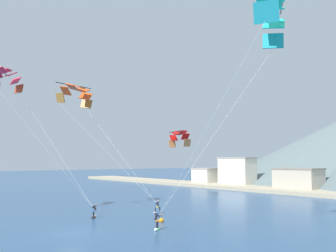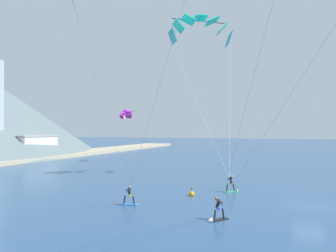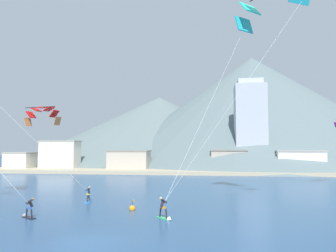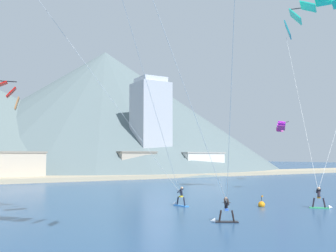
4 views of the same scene
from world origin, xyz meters
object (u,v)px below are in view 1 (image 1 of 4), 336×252
(parafoil_kite_near_trail, at_px, (7,78))
(race_marker_buoy, at_px, (161,220))
(parafoil_kite_near_lead, at_px, (76,94))
(kitesurfer_mid_center, at_px, (156,224))
(parafoil_kite_distant_high_outer, at_px, (179,137))
(parafoil_kite_mid_center, at_px, (271,12))
(kitesurfer_near_lead, at_px, (159,209))
(kitesurfer_near_trail, at_px, (94,214))

(parafoil_kite_near_trail, height_order, race_marker_buoy, parafoil_kite_near_trail)
(parafoil_kite_near_lead, height_order, parafoil_kite_near_trail, parafoil_kite_near_trail)
(kitesurfer_mid_center, height_order, parafoil_kite_near_trail, parafoil_kite_near_trail)
(parafoil_kite_near_lead, height_order, parafoil_kite_distant_high_outer, parafoil_kite_near_lead)
(race_marker_buoy, bearing_deg, parafoil_kite_mid_center, 12.11)
(parafoil_kite_mid_center, distance_m, race_marker_buoy, 23.50)
(kitesurfer_near_lead, height_order, race_marker_buoy, kitesurfer_near_lead)
(kitesurfer_near_lead, relative_size, parafoil_kite_near_lead, 0.11)
(kitesurfer_near_trail, distance_m, parafoil_kite_mid_center, 28.62)
(parafoil_kite_near_trail, relative_size, race_marker_buoy, 16.29)
(kitesurfer_near_lead, bearing_deg, parafoil_kite_distant_high_outer, 132.11)
(kitesurfer_mid_center, distance_m, parafoil_kite_distant_high_outer, 33.01)
(parafoil_kite_near_lead, xyz_separation_m, race_marker_buoy, (16.55, 2.33, -15.75))
(kitesurfer_near_trail, bearing_deg, race_marker_buoy, 29.08)
(kitesurfer_near_lead, height_order, parafoil_kite_near_trail, parafoil_kite_near_trail)
(race_marker_buoy, bearing_deg, parafoil_kite_distant_high_outer, 135.26)
(kitesurfer_near_trail, relative_size, kitesurfer_mid_center, 0.95)
(parafoil_kite_near_lead, relative_size, parafoil_kite_distant_high_outer, 2.55)
(kitesurfer_mid_center, relative_size, parafoil_kite_mid_center, 0.09)
(parafoil_kite_mid_center, bearing_deg, kitesurfer_near_trail, -161.18)
(parafoil_kite_near_trail, bearing_deg, kitesurfer_mid_center, 24.15)
(kitesurfer_near_trail, height_order, parafoil_kite_near_trail, parafoil_kite_near_trail)
(kitesurfer_mid_center, bearing_deg, kitesurfer_near_lead, 141.28)
(parafoil_kite_near_lead, bearing_deg, race_marker_buoy, 8.01)
(parafoil_kite_distant_high_outer, bearing_deg, parafoil_kite_near_trail, -84.45)
(kitesurfer_near_lead, relative_size, parafoil_kite_near_trail, 0.11)
(race_marker_buoy, bearing_deg, parafoil_kite_near_trail, -143.45)
(parafoil_kite_near_trail, xyz_separation_m, race_marker_buoy, (16.03, 11.88, -16.55))
(parafoil_kite_near_lead, bearing_deg, kitesurfer_near_trail, -10.87)
(kitesurfer_mid_center, xyz_separation_m, parafoil_kite_mid_center, (9.23, 5.89, 19.30))
(parafoil_kite_near_trail, bearing_deg, kitesurfer_near_lead, 56.29)
(parafoil_kite_mid_center, relative_size, race_marker_buoy, 19.59)
(parafoil_kite_near_trail, bearing_deg, race_marker_buoy, 36.55)
(kitesurfer_near_trail, xyz_separation_m, kitesurfer_mid_center, (10.70, 0.90, 0.09))
(parafoil_kite_near_trail, height_order, parafoil_kite_mid_center, parafoil_kite_mid_center)
(kitesurfer_near_trail, height_order, race_marker_buoy, kitesurfer_near_trail)
(kitesurfer_mid_center, distance_m, parafoil_kite_near_lead, 25.15)
(kitesurfer_mid_center, xyz_separation_m, race_marker_buoy, (-3.34, 3.20, -0.38))
(parafoil_kite_near_lead, distance_m, parafoil_kite_distant_high_outer, 21.93)
(kitesurfer_near_trail, distance_m, kitesurfer_mid_center, 10.74)
(parafoil_kite_near_lead, xyz_separation_m, parafoil_kite_distant_high_outer, (-2.47, 21.17, -5.15))
(kitesurfer_near_lead, xyz_separation_m, race_marker_buoy, (5.51, -3.89, -0.29))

